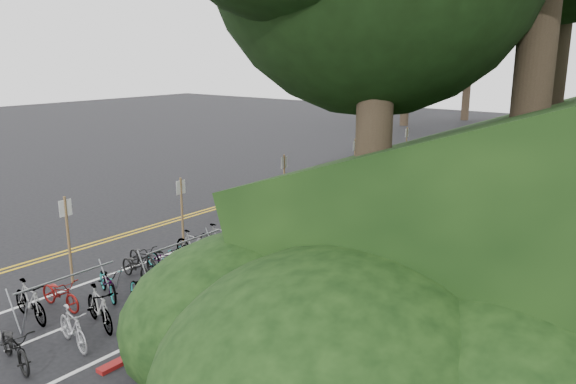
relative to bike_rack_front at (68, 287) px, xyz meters
name	(u,v)px	position (x,y,z in m)	size (l,w,h in m)	color
ground	(47,282)	(-2.59, 0.80, -0.82)	(120.00, 120.00, 0.00)	black
road_markings	(272,214)	(-1.96, 10.89, -0.81)	(7.47, 80.00, 0.01)	gold
red_curb	(397,224)	(3.11, 12.80, -0.77)	(0.25, 28.00, 0.10)	maroon
bike_rack_front	(68,287)	(0.00, 0.00, 0.00)	(1.12, 2.88, 1.12)	gray
bike_racks_rest	(354,190)	(0.41, 13.80, 0.04)	(1.14, 23.00, 1.17)	gray
signpost_near	(68,235)	(-1.94, 1.27, 0.74)	(0.08, 0.40, 2.73)	brown
signposts_rest	(322,168)	(-1.99, 14.80, 0.61)	(0.08, 18.40, 2.50)	brown
bike_front	(143,257)	(-1.11, 3.29, -0.39)	(1.64, 0.57, 0.86)	black
bike_valet	(169,269)	(0.47, 3.03, -0.34)	(3.23, 12.27, 1.08)	beige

